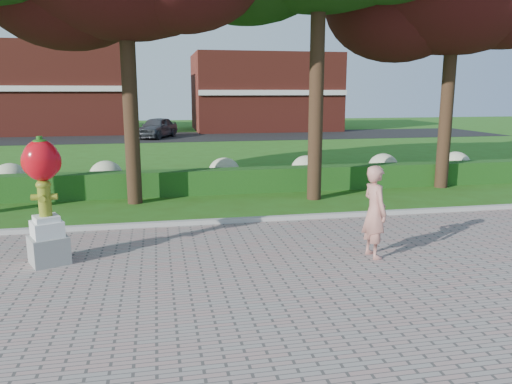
# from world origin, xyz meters

# --- Properties ---
(ground) EXTENTS (100.00, 100.00, 0.00)m
(ground) POSITION_xyz_m (0.00, 0.00, 0.00)
(ground) COLOR #2B5615
(ground) RESTS_ON ground
(walkway) EXTENTS (40.00, 14.00, 0.04)m
(walkway) POSITION_xyz_m (0.00, -4.00, 0.02)
(walkway) COLOR gray
(walkway) RESTS_ON ground
(curb) EXTENTS (40.00, 0.18, 0.15)m
(curb) POSITION_xyz_m (0.00, 3.00, 0.07)
(curb) COLOR #ADADA5
(curb) RESTS_ON ground
(lawn_hedge) EXTENTS (24.00, 0.70, 0.80)m
(lawn_hedge) POSITION_xyz_m (0.00, 7.00, 0.40)
(lawn_hedge) COLOR #164413
(lawn_hedge) RESTS_ON ground
(hydrangea_row) EXTENTS (20.10, 1.10, 0.99)m
(hydrangea_row) POSITION_xyz_m (0.57, 8.00, 0.55)
(hydrangea_row) COLOR #A9B388
(hydrangea_row) RESTS_ON ground
(street) EXTENTS (50.00, 8.00, 0.02)m
(street) POSITION_xyz_m (0.00, 28.00, 0.01)
(street) COLOR black
(street) RESTS_ON ground
(building_left) EXTENTS (14.00, 8.00, 7.00)m
(building_left) POSITION_xyz_m (-10.00, 34.00, 3.50)
(building_left) COLOR maroon
(building_left) RESTS_ON ground
(building_right) EXTENTS (12.00, 8.00, 6.40)m
(building_right) POSITION_xyz_m (8.00, 34.00, 3.20)
(building_right) COLOR maroon
(building_right) RESTS_ON ground
(hydrant_sculpture) EXTENTS (0.88, 0.88, 2.47)m
(hydrant_sculpture) POSITION_xyz_m (-3.42, 0.69, 1.35)
(hydrant_sculpture) COLOR gray
(hydrant_sculpture) RESTS_ON walkway
(woman) EXTENTS (0.51, 0.72, 1.87)m
(woman) POSITION_xyz_m (2.93, -0.17, 0.97)
(woman) COLOR tan
(woman) RESTS_ON walkway
(parked_car) EXTENTS (3.39, 4.66, 1.47)m
(parked_car) POSITION_xyz_m (-1.26, 27.49, 0.76)
(parked_car) COLOR #3E4045
(parked_car) RESTS_ON street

